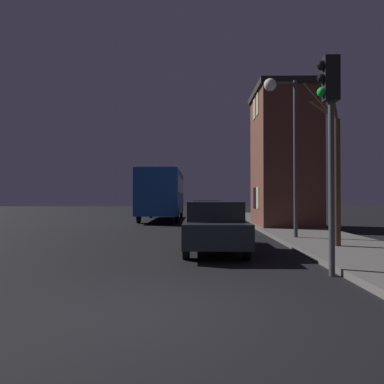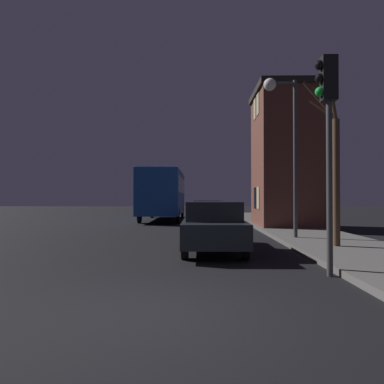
% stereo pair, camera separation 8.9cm
% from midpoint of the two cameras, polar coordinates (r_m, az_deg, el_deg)
% --- Properties ---
extents(ground_plane, '(120.00, 120.00, 0.00)m').
position_cam_midpoint_polar(ground_plane, '(5.32, -4.73, -18.04)').
color(ground_plane, black).
extents(brick_building, '(3.13, 4.41, 7.05)m').
position_cam_midpoint_polar(brick_building, '(20.03, 14.06, 5.28)').
color(brick_building, brown).
rests_on(brick_building, sidewalk).
extents(streetlamp, '(1.20, 0.45, 5.71)m').
position_cam_midpoint_polar(streetlamp, '(14.04, 13.96, 10.15)').
color(streetlamp, '#38383A').
rests_on(streetlamp, sidewalk).
extents(traffic_light, '(0.43, 0.24, 4.41)m').
position_cam_midpoint_polar(traffic_light, '(8.12, 20.26, 10.51)').
color(traffic_light, '#38383A').
rests_on(traffic_light, ground).
extents(bare_tree, '(1.05, 1.20, 4.91)m').
position_cam_midpoint_polar(bare_tree, '(11.81, 21.11, 3.10)').
color(bare_tree, '#473323').
rests_on(bare_tree, sidewalk).
extents(bus, '(2.54, 9.19, 3.41)m').
position_cam_midpoint_polar(bus, '(25.75, -4.28, 0.23)').
color(bus, '#194793').
rests_on(bus, ground).
extents(car_near_lane, '(1.70, 4.75, 1.45)m').
position_cam_midpoint_polar(car_near_lane, '(11.03, 3.42, -5.04)').
color(car_near_lane, black).
rests_on(car_near_lane, ground).
extents(car_mid_lane, '(1.82, 4.39, 1.39)m').
position_cam_midpoint_polar(car_mid_lane, '(21.45, 2.55, -3.06)').
color(car_mid_lane, navy).
rests_on(car_mid_lane, ground).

